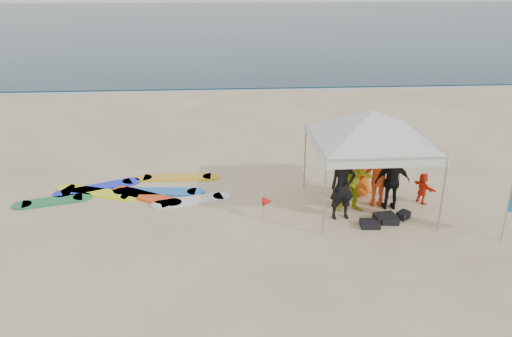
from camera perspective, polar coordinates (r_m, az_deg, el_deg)
The scene contains 13 objects.
ground at distance 12.17m, azimuth 1.49°, elevation -9.79°, with size 120.00×120.00×0.00m, color beige.
ocean at distance 70.62m, azimuth -3.28°, elevation 16.48°, with size 160.00×84.00×0.08m, color #0C2633.
shoreline_foam at distance 29.25m, azimuth -1.90°, elevation 9.10°, with size 160.00×1.20×0.01m, color silver.
person_black_a at distance 13.65m, azimuth 9.87°, elevation -2.02°, with size 0.69×0.45×1.88m, color black.
person_yellow at distance 14.10m, azimuth 11.27°, elevation -1.18°, with size 0.95×0.74×1.95m, color gold.
person_orange_a at distance 14.64m, azimuth 13.81°, elevation -0.58°, with size 1.25×0.72×1.93m, color #CA3D11.
person_black_b at distance 14.55m, azimuth 15.32°, elevation -1.43°, with size 0.98×0.41×1.67m, color black.
person_orange_b at distance 15.15m, azimuth 11.91°, elevation 0.08°, with size 0.88×0.57×1.80m, color orange.
person_seated at distance 15.31m, azimuth 18.52°, elevation -2.13°, with size 0.86×0.28×0.93m, color red.
canopy_tent at distance 13.83m, azimuth 13.23°, elevation 6.42°, with size 4.33×4.33×3.27m.
marker_pennant at distance 13.63m, azimuth 1.29°, elevation -3.79°, with size 0.28×0.28×0.64m.
gear_pile at distance 13.97m, azimuth 14.50°, elevation -5.67°, with size 1.54×0.84×0.22m.
surfboard_spread at distance 15.77m, azimuth -13.82°, elevation -2.60°, with size 5.92×2.60×0.07m.
Camera 1 is at (-1.04, -10.33, 6.34)m, focal length 35.00 mm.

